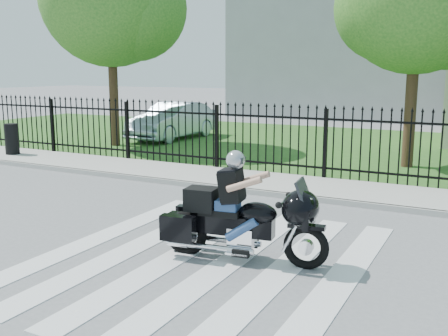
% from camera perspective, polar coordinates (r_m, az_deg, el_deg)
% --- Properties ---
extents(ground, '(120.00, 120.00, 0.00)m').
position_cam_1_polar(ground, '(7.79, -2.29, -9.88)').
color(ground, slate).
rests_on(ground, ground).
extents(crosswalk, '(5.00, 5.50, 0.01)m').
position_cam_1_polar(crosswalk, '(7.79, -2.29, -9.84)').
color(crosswalk, silver).
rests_on(crosswalk, ground).
extents(sidewalk, '(40.00, 2.00, 0.12)m').
position_cam_1_polar(sidewalk, '(12.19, 9.46, -2.11)').
color(sidewalk, '#ADAAA3').
rests_on(sidewalk, ground).
extents(curb, '(40.00, 0.12, 0.12)m').
position_cam_1_polar(curb, '(11.27, 7.87, -3.13)').
color(curb, '#ADAAA3').
rests_on(curb, ground).
extents(grass_strip, '(40.00, 12.00, 0.02)m').
position_cam_1_polar(grass_strip, '(18.88, 16.11, 2.01)').
color(grass_strip, '#27541C').
rests_on(grass_strip, ground).
extents(iron_fence, '(26.00, 0.04, 1.80)m').
position_cam_1_polar(iron_fence, '(12.98, 10.95, 2.40)').
color(iron_fence, black).
rests_on(iron_fence, ground).
extents(building_tall, '(15.00, 10.00, 12.00)m').
position_cam_1_polar(building_tall, '(33.16, 16.48, 15.98)').
color(building_tall, '#94979C').
rests_on(building_tall, ground).
extents(motorcycle_rider, '(2.49, 0.99, 1.65)m').
position_cam_1_polar(motorcycle_rider, '(7.57, 1.60, -5.14)').
color(motorcycle_rider, black).
rests_on(motorcycle_rider, ground).
extents(parked_car, '(1.69, 4.38, 1.42)m').
position_cam_1_polar(parked_car, '(20.73, -5.57, 5.14)').
color(parked_car, '#9CB3C4').
rests_on(parked_car, grass_strip).
extents(litter_bin, '(0.52, 0.52, 0.95)m').
position_cam_1_polar(litter_bin, '(17.60, -22.10, 2.95)').
color(litter_bin, black).
rests_on(litter_bin, sidewalk).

